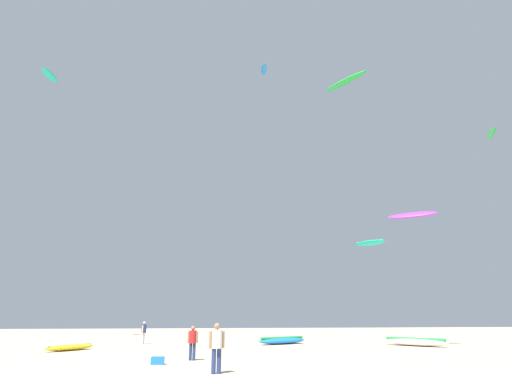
# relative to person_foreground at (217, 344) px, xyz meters

# --- Properties ---
(person_foreground) EXTENTS (0.58, 0.40, 1.76)m
(person_foreground) POSITION_rel_person_foreground_xyz_m (0.00, 0.00, 0.00)
(person_foreground) COLOR navy
(person_foreground) RESTS_ON ground
(person_midground) EXTENTS (0.50, 0.35, 1.55)m
(person_midground) POSITION_rel_person_foreground_xyz_m (-0.93, 4.84, -0.12)
(person_midground) COLOR navy
(person_midground) RESTS_ON ground
(person_left) EXTENTS (0.36, 0.51, 1.59)m
(person_left) POSITION_rel_person_foreground_xyz_m (-4.72, 17.16, -0.10)
(person_left) COLOR silver
(person_left) RESTS_ON ground
(kite_grounded_near) EXTENTS (3.82, 4.39, 0.54)m
(kite_grounded_near) POSITION_rel_person_foreground_xyz_m (14.28, 12.43, -0.76)
(kite_grounded_near) COLOR white
(kite_grounded_near) RESTS_ON ground
(kite_grounded_mid) EXTENTS (2.75, 3.28, 0.41)m
(kite_grounded_mid) POSITION_rel_person_foreground_xyz_m (-8.33, 11.56, -0.83)
(kite_grounded_mid) COLOR yellow
(kite_grounded_mid) RESTS_ON ground
(kite_grounded_far) EXTENTS (4.41, 3.31, 0.54)m
(kite_grounded_far) POSITION_rel_person_foreground_xyz_m (5.53, 15.62, -0.77)
(kite_grounded_far) COLOR blue
(kite_grounded_far) RESTS_ON ground
(cooler_box) EXTENTS (0.56, 0.36, 0.32)m
(cooler_box) POSITION_rel_person_foreground_xyz_m (-2.38, 3.30, -0.87)
(cooler_box) COLOR blue
(cooler_box) RESTS_ON ground
(kite_aloft_0) EXTENTS (3.47, 2.83, 0.79)m
(kite_aloft_0) POSITION_rel_person_foreground_xyz_m (14.56, 11.44, 8.05)
(kite_aloft_0) COLOR purple
(kite_aloft_1) EXTENTS (3.79, 4.33, 0.86)m
(kite_aloft_1) POSITION_rel_person_foreground_xyz_m (22.49, 37.86, 10.64)
(kite_aloft_1) COLOR #19B29E
(kite_aloft_2) EXTENTS (1.26, 2.63, 0.53)m
(kite_aloft_2) POSITION_rel_person_foreground_xyz_m (-16.28, 22.12, 23.91)
(kite_aloft_2) COLOR #19B29E
(kite_aloft_3) EXTENTS (0.67, 2.10, 0.35)m
(kite_aloft_3) POSITION_rel_person_foreground_xyz_m (5.36, 22.54, 26.74)
(kite_aloft_3) COLOR blue
(kite_aloft_4) EXTENTS (1.57, 2.22, 0.47)m
(kite_aloft_4) POSITION_rel_person_foreground_xyz_m (21.45, 10.58, 14.63)
(kite_aloft_4) COLOR green
(kite_aloft_5) EXTENTS (3.18, 4.05, 0.80)m
(kite_aloft_5) POSITION_rel_person_foreground_xyz_m (10.52, 12.26, 19.37)
(kite_aloft_5) COLOR green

